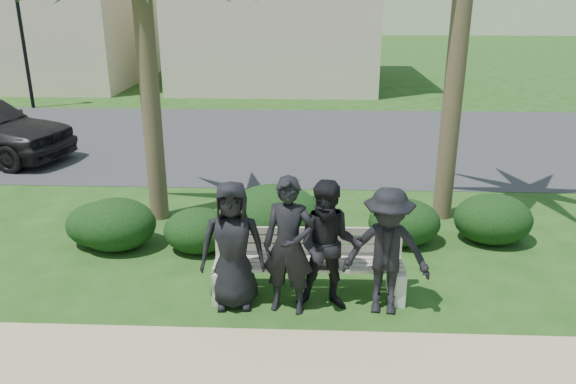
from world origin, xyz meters
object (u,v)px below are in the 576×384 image
man_b (289,246)px  man_d (387,252)px  man_a (233,245)px  street_lamp (20,18)px  man_c (329,246)px  park_bench (308,268)px

man_b → man_d: (1.19, 0.01, -0.06)m
man_d → man_a: bearing=-174.3°
street_lamp → man_c: 15.99m
man_a → man_c: size_ratio=0.98×
street_lamp → man_c: (9.81, -12.45, -2.10)m
park_bench → street_lamp: bearing=126.5°
park_bench → man_a: 1.07m
park_bench → man_b: bearing=-125.6°
man_a → man_c: bearing=-5.3°
street_lamp → man_d: (10.50, -12.52, -2.13)m
man_c → man_d: 0.70m
man_d → man_c: bearing=-177.2°
street_lamp → man_d: size_ratio=2.63×
man_a → man_c: man_c is taller
man_b → man_d: bearing=11.1°
man_a → man_d: size_ratio=1.01×
street_lamp → man_a: bearing=-55.3°
park_bench → man_c: bearing=-50.4°
man_c → man_d: (0.70, -0.06, -0.03)m
man_c → man_d: bearing=-2.6°
street_lamp → man_d: street_lamp is taller
street_lamp → park_bench: (9.56, -12.17, -2.56)m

